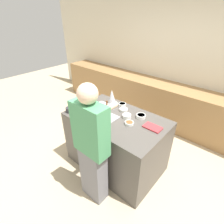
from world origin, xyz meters
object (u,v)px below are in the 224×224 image
(candy_bowl_near_tray_left, at_px, (141,116))
(candy_bowl_near_tray_right, at_px, (91,102))
(mug, at_px, (69,110))
(baking_tray, at_px, (104,116))
(candy_bowl_front_corner, at_px, (129,123))
(person, at_px, (92,147))
(candy_bowl_far_right, at_px, (127,116))
(candy_bowl_beside_tree, at_px, (122,105))
(decorative_tree, at_px, (112,98))
(cookbook, at_px, (153,127))
(candy_bowl_far_left, at_px, (124,110))
(gingerbread_house, at_px, (103,110))

(candy_bowl_near_tray_left, bearing_deg, candy_bowl_near_tray_right, -170.19)
(candy_bowl_near_tray_right, xyz_separation_m, mug, (-0.03, -0.44, 0.02))
(baking_tray, height_order, candy_bowl_front_corner, candy_bowl_front_corner)
(mug, relative_size, person, 0.06)
(candy_bowl_near_tray_left, height_order, mug, mug)
(candy_bowl_far_right, relative_size, candy_bowl_front_corner, 1.02)
(candy_bowl_beside_tree, bearing_deg, decorative_tree, -145.88)
(cookbook, bearing_deg, mug, -158.06)
(baking_tray, distance_m, candy_bowl_near_tray_right, 0.48)
(candy_bowl_far_right, bearing_deg, baking_tray, -146.44)
(baking_tray, bearing_deg, mug, -150.57)
(person, bearing_deg, cookbook, 63.40)
(baking_tray, relative_size, person, 0.25)
(mug, height_order, person, person)
(candy_bowl_far_right, distance_m, cookbook, 0.42)
(decorative_tree, bearing_deg, candy_bowl_front_corner, -24.85)
(candy_bowl_near_tray_left, bearing_deg, person, -97.88)
(cookbook, bearing_deg, person, -116.60)
(candy_bowl_far_right, height_order, person, person)
(candy_bowl_beside_tree, height_order, candy_bowl_near_tray_right, candy_bowl_beside_tree)
(decorative_tree, relative_size, candy_bowl_far_right, 2.23)
(person, bearing_deg, candy_bowl_near_tray_right, 137.24)
(candy_bowl_far_right, distance_m, person, 0.75)
(candy_bowl_beside_tree, distance_m, candy_bowl_far_left, 0.15)
(candy_bowl_near_tray_right, bearing_deg, candy_bowl_far_right, 1.94)
(cookbook, height_order, person, person)
(candy_bowl_far_right, bearing_deg, gingerbread_house, -146.43)
(person, bearing_deg, gingerbread_house, 120.73)
(baking_tray, height_order, candy_bowl_near_tray_left, candy_bowl_near_tray_left)
(candy_bowl_beside_tree, xyz_separation_m, candy_bowl_front_corner, (0.40, -0.34, -0.01))
(gingerbread_house, height_order, decorative_tree, decorative_tree)
(baking_tray, relative_size, candy_bowl_near_tray_left, 3.07)
(gingerbread_house, height_order, candy_bowl_near_tray_right, gingerbread_house)
(gingerbread_house, bearing_deg, candy_bowl_front_corner, 10.08)
(candy_bowl_far_left, bearing_deg, candy_bowl_far_right, -38.75)
(candy_bowl_far_left, distance_m, mug, 0.85)
(gingerbread_house, xyz_separation_m, candy_bowl_far_right, (0.29, 0.19, -0.08))
(gingerbread_house, relative_size, candy_bowl_front_corner, 2.01)
(candy_bowl_near_tray_left, height_order, candy_bowl_front_corner, candy_bowl_near_tray_left)
(decorative_tree, bearing_deg, gingerbread_house, -69.67)
(baking_tray, bearing_deg, candy_bowl_near_tray_left, 35.58)
(candy_bowl_far_right, distance_m, candy_bowl_far_left, 0.20)
(candy_bowl_front_corner, xyz_separation_m, cookbook, (0.29, 0.13, -0.01))
(candy_bowl_beside_tree, xyz_separation_m, mug, (-0.50, -0.69, 0.01))
(decorative_tree, distance_m, cookbook, 0.85)
(person, bearing_deg, mug, 160.83)
(candy_bowl_near_tray_right, bearing_deg, mug, -94.17)
(decorative_tree, distance_m, candy_bowl_far_left, 0.28)
(candy_bowl_front_corner, height_order, cookbook, candy_bowl_front_corner)
(gingerbread_house, xyz_separation_m, candy_bowl_front_corner, (0.42, 0.07, -0.09))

